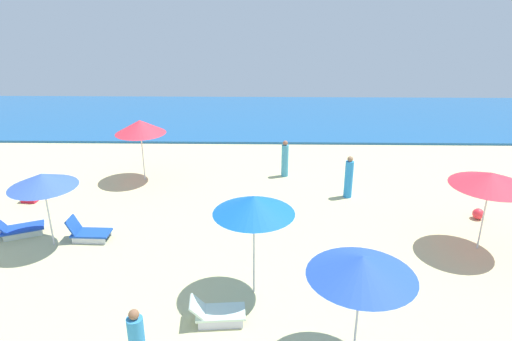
{
  "coord_description": "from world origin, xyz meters",
  "views": [
    {
      "loc": [
        1.9,
        -2.89,
        7.14
      ],
      "look_at": [
        1.61,
        12.78,
        1.04
      ],
      "focal_mm": 31.86,
      "sensor_mm": 36.0,
      "label": 1
    }
  ],
  "objects_px": {
    "lounge_chair_0_0": "(88,232)",
    "lounge_chair_3_0": "(216,313)",
    "lounge_chair_0_1": "(19,228)",
    "umbrella_4": "(140,127)",
    "umbrella_0": "(42,180)",
    "cooler_box_0": "(29,197)",
    "beachgoer_1": "(349,178)",
    "beachgoer_2": "(285,159)",
    "umbrella_2": "(491,179)",
    "umbrella_3": "(254,205)",
    "beach_ball_1": "(478,214)",
    "umbrella_1": "(362,266)"
  },
  "relations": [
    {
      "from": "umbrella_2",
      "to": "umbrella_1",
      "type": "bearing_deg",
      "value": -135.26
    },
    {
      "from": "umbrella_0",
      "to": "umbrella_1",
      "type": "height_order",
      "value": "umbrella_1"
    },
    {
      "from": "beachgoer_1",
      "to": "beach_ball_1",
      "type": "relative_size",
      "value": 4.33
    },
    {
      "from": "lounge_chair_0_1",
      "to": "cooler_box_0",
      "type": "relative_size",
      "value": 2.76
    },
    {
      "from": "lounge_chair_3_0",
      "to": "beachgoer_2",
      "type": "bearing_deg",
      "value": -17.03
    },
    {
      "from": "umbrella_2",
      "to": "cooler_box_0",
      "type": "xyz_separation_m",
      "value": [
        -15.05,
        2.99,
        -2.06
      ]
    },
    {
      "from": "lounge_chair_0_0",
      "to": "beachgoer_1",
      "type": "height_order",
      "value": "beachgoer_1"
    },
    {
      "from": "lounge_chair_0_1",
      "to": "beach_ball_1",
      "type": "height_order",
      "value": "lounge_chair_0_1"
    },
    {
      "from": "lounge_chair_0_0",
      "to": "beachgoer_1",
      "type": "relative_size",
      "value": 0.77
    },
    {
      "from": "cooler_box_0",
      "to": "umbrella_3",
      "type": "bearing_deg",
      "value": -25.84
    },
    {
      "from": "umbrella_3",
      "to": "cooler_box_0",
      "type": "xyz_separation_m",
      "value": [
        -8.38,
        5.25,
        -2.29
      ]
    },
    {
      "from": "umbrella_3",
      "to": "lounge_chair_3_0",
      "type": "bearing_deg",
      "value": -126.06
    },
    {
      "from": "lounge_chair_0_0",
      "to": "umbrella_4",
      "type": "xyz_separation_m",
      "value": [
        0.53,
        4.95,
        1.98
      ]
    },
    {
      "from": "umbrella_0",
      "to": "umbrella_2",
      "type": "height_order",
      "value": "umbrella_2"
    },
    {
      "from": "umbrella_3",
      "to": "beach_ball_1",
      "type": "distance_m",
      "value": 8.91
    },
    {
      "from": "umbrella_1",
      "to": "cooler_box_0",
      "type": "relative_size",
      "value": 4.61
    },
    {
      "from": "beachgoer_2",
      "to": "lounge_chair_3_0",
      "type": "bearing_deg",
      "value": -34.33
    },
    {
      "from": "umbrella_0",
      "to": "cooler_box_0",
      "type": "distance_m",
      "value": 4.25
    },
    {
      "from": "umbrella_0",
      "to": "umbrella_2",
      "type": "distance_m",
      "value": 12.82
    },
    {
      "from": "cooler_box_0",
      "to": "beachgoer_2",
      "type": "bearing_deg",
      "value": 22.36
    },
    {
      "from": "lounge_chair_3_0",
      "to": "beach_ball_1",
      "type": "height_order",
      "value": "lounge_chair_3_0"
    },
    {
      "from": "lounge_chair_0_1",
      "to": "lounge_chair_3_0",
      "type": "distance_m",
      "value": 7.72
    },
    {
      "from": "lounge_chair_0_1",
      "to": "umbrella_4",
      "type": "distance_m",
      "value": 5.85
    },
    {
      "from": "cooler_box_0",
      "to": "beachgoer_1",
      "type": "bearing_deg",
      "value": 9.48
    },
    {
      "from": "lounge_chair_0_0",
      "to": "lounge_chair_3_0",
      "type": "xyz_separation_m",
      "value": [
        4.37,
        -3.71,
        -0.01
      ]
    },
    {
      "from": "beach_ball_1",
      "to": "cooler_box_0",
      "type": "bearing_deg",
      "value": 176.23
    },
    {
      "from": "umbrella_3",
      "to": "umbrella_0",
      "type": "bearing_deg",
      "value": 160.24
    },
    {
      "from": "lounge_chair_0_1",
      "to": "umbrella_4",
      "type": "xyz_separation_m",
      "value": [
        2.8,
        4.72,
        2.01
      ]
    },
    {
      "from": "umbrella_1",
      "to": "umbrella_3",
      "type": "bearing_deg",
      "value": 133.76
    },
    {
      "from": "beachgoer_1",
      "to": "beach_ball_1",
      "type": "bearing_deg",
      "value": 166.34
    },
    {
      "from": "lounge_chair_3_0",
      "to": "umbrella_2",
      "type": "bearing_deg",
      "value": -70.54
    },
    {
      "from": "umbrella_0",
      "to": "umbrella_2",
      "type": "bearing_deg",
      "value": 0.23
    },
    {
      "from": "umbrella_4",
      "to": "beachgoer_1",
      "type": "relative_size",
      "value": 1.55
    },
    {
      "from": "umbrella_4",
      "to": "umbrella_2",
      "type": "bearing_deg",
      "value": -24.81
    },
    {
      "from": "cooler_box_0",
      "to": "lounge_chair_3_0",
      "type": "bearing_deg",
      "value": -34.17
    },
    {
      "from": "umbrella_2",
      "to": "umbrella_4",
      "type": "bearing_deg",
      "value": 155.19
    },
    {
      "from": "lounge_chair_0_1",
      "to": "beachgoer_2",
      "type": "distance_m",
      "value": 10.05
    },
    {
      "from": "umbrella_1",
      "to": "cooler_box_0",
      "type": "xyz_separation_m",
      "value": [
        -10.52,
        7.48,
        -2.07
      ]
    },
    {
      "from": "umbrella_3",
      "to": "beachgoer_2",
      "type": "xyz_separation_m",
      "value": [
        1.11,
        7.99,
        -1.74
      ]
    },
    {
      "from": "lounge_chair_3_0",
      "to": "beachgoer_1",
      "type": "relative_size",
      "value": 0.81
    },
    {
      "from": "umbrella_3",
      "to": "umbrella_4",
      "type": "bearing_deg",
      "value": 121.92
    },
    {
      "from": "umbrella_4",
      "to": "lounge_chair_0_1",
      "type": "bearing_deg",
      "value": -120.72
    },
    {
      "from": "lounge_chair_0_0",
      "to": "umbrella_3",
      "type": "xyz_separation_m",
      "value": [
        5.21,
        -2.55,
        2.21
      ]
    },
    {
      "from": "umbrella_0",
      "to": "umbrella_3",
      "type": "distance_m",
      "value": 6.54
    },
    {
      "from": "lounge_chair_0_0",
      "to": "lounge_chair_0_1",
      "type": "xyz_separation_m",
      "value": [
        -2.27,
        0.23,
        -0.02
      ]
    },
    {
      "from": "umbrella_4",
      "to": "beach_ball_1",
      "type": "relative_size",
      "value": 6.72
    },
    {
      "from": "beachgoer_2",
      "to": "lounge_chair_0_1",
      "type": "bearing_deg",
      "value": -81.08
    },
    {
      "from": "lounge_chair_0_0",
      "to": "beachgoer_1",
      "type": "bearing_deg",
      "value": -67.15
    },
    {
      "from": "umbrella_3",
      "to": "beachgoer_2",
      "type": "distance_m",
      "value": 8.25
    },
    {
      "from": "beachgoer_1",
      "to": "beachgoer_2",
      "type": "xyz_separation_m",
      "value": [
        -2.28,
        2.07,
        -0.03
      ]
    }
  ]
}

